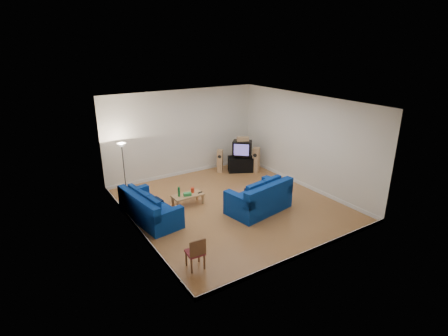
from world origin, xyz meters
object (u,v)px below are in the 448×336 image
sofa_three_seat (148,210)px  television (242,148)px  coffee_table (188,196)px  sofa_loveseat (260,200)px  tv_stand (240,164)px

sofa_three_seat → television: (4.53, 1.82, 0.65)m
coffee_table → television: television is taller
television → sofa_loveseat: bearing=-73.9°
television → sofa_three_seat: bearing=-115.8°
sofa_loveseat → coffee_table: (-1.64, 1.53, -0.06)m
sofa_loveseat → television: (1.51, 3.08, 0.59)m
sofa_three_seat → coffee_table: (1.38, 0.27, -0.01)m
sofa_three_seat → coffee_table: size_ratio=2.33×
sofa_three_seat → television: bearing=104.1°
sofa_three_seat → coffee_table: 1.41m
sofa_loveseat → tv_stand: 3.46m
sofa_loveseat → coffee_table: bearing=127.2°
sofa_three_seat → tv_stand: sofa_three_seat is taller
sofa_loveseat → television: size_ratio=2.35×
sofa_loveseat → tv_stand: bearing=55.0°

